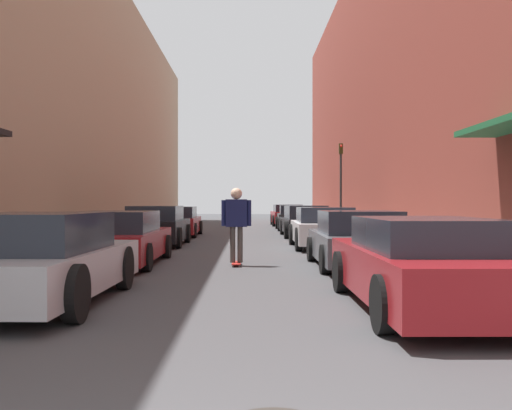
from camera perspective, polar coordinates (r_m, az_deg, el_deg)
ground at (r=20.08m, az=-1.61°, el=-3.88°), size 100.59×100.59×0.00m
curb_strip_left at (r=25.15m, az=-12.23°, el=-2.91°), size 1.80×45.72×0.12m
curb_strip_right at (r=25.03m, az=9.41°, el=-2.92°), size 1.80×45.72×0.12m
building_row_left at (r=26.21m, az=-18.56°, el=9.92°), size 4.90×45.72×11.71m
building_row_right at (r=26.19m, az=15.82°, el=11.95°), size 4.90×45.72×13.52m
parked_car_left_0 at (r=8.68m, az=-20.82°, el=-5.17°), size 1.97×4.37×1.31m
parked_car_left_1 at (r=13.72m, az=-13.60°, el=-3.30°), size 2.01×4.72×1.25m
parked_car_left_2 at (r=19.48m, az=-9.91°, el=-2.11°), size 1.96×4.24×1.33m
parked_car_left_3 at (r=24.79m, az=-7.95°, el=-1.67°), size 1.95×4.60×1.27m
parked_car_right_0 at (r=8.07m, az=16.20°, el=-5.73°), size 1.89×4.75×1.25m
parked_car_right_1 at (r=12.97m, az=10.11°, el=-3.50°), size 1.96×4.06×1.27m
parked_car_right_2 at (r=18.31m, az=6.76°, el=-2.29°), size 1.99×4.22×1.30m
parked_car_right_3 at (r=24.21m, az=4.92°, el=-1.66°), size 1.93×4.79×1.32m
parked_car_right_4 at (r=29.93m, az=3.86°, el=-1.30°), size 1.86×4.04×1.29m
parked_car_right_5 at (r=35.66m, az=3.16°, el=-1.03°), size 2.01×4.72×1.31m
skateboarder at (r=13.06m, az=-1.98°, el=-1.28°), size 0.68×0.78×1.78m
traffic_light at (r=24.65m, az=8.48°, el=2.64°), size 0.16×0.22×3.85m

